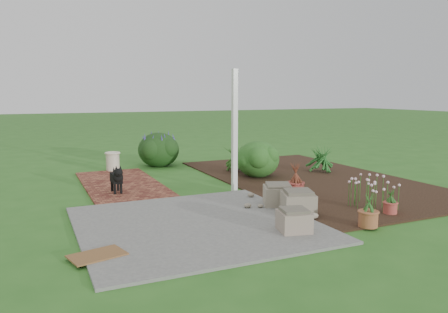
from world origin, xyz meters
name	(u,v)px	position (x,y,z in m)	size (l,w,h in m)	color
ground	(223,194)	(0.00, 0.00, 0.00)	(80.00, 80.00, 0.00)	#2E6821
concrete_patio	(196,224)	(-1.25, -1.75, 0.02)	(3.50, 3.50, 0.04)	#62625F
brick_path	(121,184)	(-1.70, 1.75, 0.02)	(1.60, 3.50, 0.04)	#5C261D
garden_bed	(311,179)	(2.50, 0.50, 0.01)	(4.00, 7.00, 0.03)	black
veranda_post	(235,131)	(0.30, 0.10, 1.25)	(0.10, 0.10, 2.50)	white
stone_trough_near	(294,221)	(-0.10, -2.73, 0.18)	(0.43, 0.43, 0.29)	gray
stone_trough_mid	(298,203)	(0.48, -1.96, 0.21)	(0.51, 0.51, 0.34)	#716E57
stone_trough_far	(278,196)	(0.48, -1.32, 0.20)	(0.49, 0.49, 0.33)	#79735B
coir_doormat	(97,255)	(-2.84, -2.56, 0.05)	(0.65, 0.42, 0.02)	brown
black_dog	(117,177)	(-1.97, 0.81, 0.35)	(0.19, 0.61, 0.53)	black
cream_ceramic_urn	(113,161)	(-1.57, 3.48, 0.27)	(0.34, 0.34, 0.46)	beige
evergreen_shrub	(258,158)	(1.47, 1.24, 0.47)	(1.03, 1.03, 0.88)	#0E370F
agapanthus_clump_back	(321,156)	(3.25, 1.14, 0.43)	(0.89, 0.89, 0.80)	#0C3C13
agapanthus_clump_front	(237,155)	(1.34, 2.10, 0.44)	(0.93, 0.93, 0.82)	#0E3B16
pink_flower_patch	(366,192)	(1.81, -2.08, 0.31)	(0.88, 0.88, 0.56)	#113D0F
terracotta_pot_bronze	(295,189)	(1.16, -0.86, 0.17)	(0.34, 0.34, 0.27)	#963B33
terracotta_pot_small_left	(390,208)	(1.91, -2.55, 0.12)	(0.23, 0.23, 0.19)	#A94339
terracotta_pot_small_right	(368,219)	(1.05, -2.98, 0.15)	(0.28, 0.28, 0.24)	#9B5634
purple_flowering_bush	(159,149)	(-0.24, 3.87, 0.48)	(1.14, 1.14, 0.97)	black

